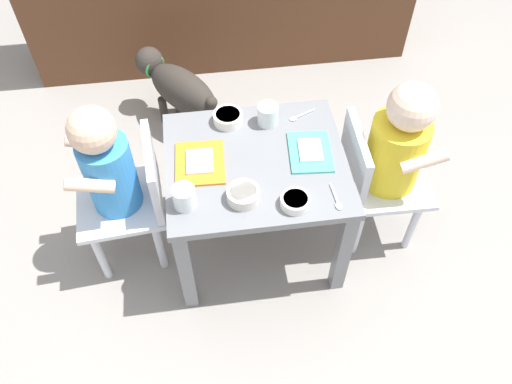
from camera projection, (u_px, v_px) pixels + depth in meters
The scene contains 14 objects.
ground_plane at pixel (256, 239), 1.95m from camera, with size 7.00×7.00×0.00m, color gray.
dining_table at pixel (256, 178), 1.67m from camera, with size 0.57×0.50×0.44m.
seated_child_left at pixel (113, 172), 1.60m from camera, with size 0.30×0.30×0.68m.
seated_child_right at pixel (393, 149), 1.65m from camera, with size 0.29×0.29×0.69m.
dog at pixel (178, 87), 2.19m from camera, with size 0.37×0.41×0.31m.
food_tray_left at pixel (200, 163), 1.59m from camera, with size 0.16×0.19×0.02m.
food_tray_right at pixel (310, 151), 1.62m from camera, with size 0.15×0.19×0.02m.
water_cup_left at pixel (268, 116), 1.69m from camera, with size 0.07×0.07×0.07m.
water_cup_right at pixel (184, 198), 1.47m from camera, with size 0.07×0.07×0.07m.
veggie_bowl_far at pixel (228, 117), 1.70m from camera, with size 0.10×0.10×0.04m.
cereal_bowl_left_side at pixel (295, 201), 1.48m from camera, with size 0.09×0.09×0.03m.
veggie_bowl_near at pixel (243, 195), 1.49m from camera, with size 0.10×0.10×0.04m.
spoon_by_left_tray at pixel (299, 116), 1.73m from camera, with size 0.10×0.05×0.01m.
spoon_by_right_tray at pixel (336, 200), 1.50m from camera, with size 0.02×0.10×0.01m.
Camera 1 is at (-0.15, -1.07, 1.63)m, focal length 36.12 mm.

